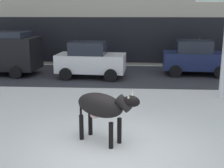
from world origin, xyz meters
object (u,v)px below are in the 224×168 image
at_px(car_navy_hatchback, 196,58).
at_px(pedestrian_near_billboard, 198,53).
at_px(cow_black, 102,107).
at_px(car_white_hatchback, 90,60).
at_px(pedestrian_by_cars, 193,53).

height_order(car_navy_hatchback, pedestrian_near_billboard, car_navy_hatchback).
xyz_separation_m(cow_black, car_white_hatchback, (-1.35, 7.85, -0.07)).
xyz_separation_m(pedestrian_near_billboard, pedestrian_by_cars, (-0.28, 0.00, 0.00)).
distance_m(car_navy_hatchback, pedestrian_near_billboard, 2.39).
xyz_separation_m(cow_black, car_navy_hatchback, (4.23, 8.90, -0.07)).
relative_size(car_navy_hatchback, pedestrian_near_billboard, 2.08).
xyz_separation_m(cow_black, pedestrian_near_billboard, (4.86, 11.21, -0.11)).
distance_m(car_white_hatchback, car_navy_hatchback, 5.69).
bearing_deg(pedestrian_near_billboard, pedestrian_by_cars, 180.00).
relative_size(car_white_hatchback, car_navy_hatchback, 1.00).
bearing_deg(car_white_hatchback, cow_black, -80.21).
bearing_deg(car_white_hatchback, pedestrian_by_cars, 29.56).
height_order(car_white_hatchback, pedestrian_near_billboard, car_white_hatchback).
relative_size(cow_black, car_navy_hatchback, 0.51).
height_order(pedestrian_near_billboard, pedestrian_by_cars, same).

